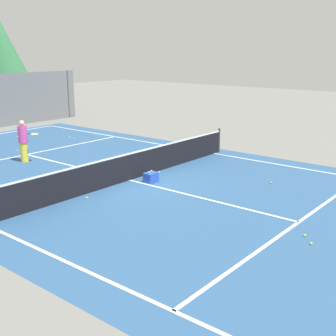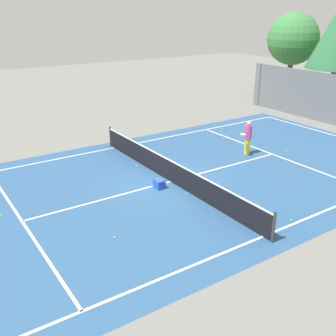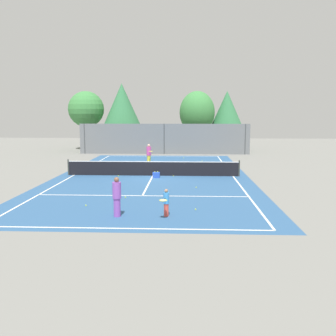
{
  "view_description": "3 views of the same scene",
  "coord_description": "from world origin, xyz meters",
  "px_view_note": "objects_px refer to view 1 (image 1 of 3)",
  "views": [
    {
      "loc": [
        -11.02,
        -10.77,
        4.55
      ],
      "look_at": [
        0.31,
        -1.54,
        0.65
      ],
      "focal_mm": 47.45,
      "sensor_mm": 36.0,
      "label": 1
    },
    {
      "loc": [
        13.35,
        -9.04,
        7.07
      ],
      "look_at": [
        1.16,
        -0.91,
        1.23
      ],
      "focal_mm": 42.9,
      "sensor_mm": 36.0,
      "label": 2
    },
    {
      "loc": [
        2.19,
        -25.3,
        4.23
      ],
      "look_at": [
        1.12,
        -1.61,
        0.78
      ],
      "focal_mm": 39.87,
      "sensor_mm": 36.0,
      "label": 3
    }
  ],
  "objects_px": {
    "ball_crate": "(151,177)",
    "tennis_ball_2": "(17,151)",
    "tennis_ball_7": "(271,183)",
    "tennis_ball_1": "(74,139)",
    "tennis_ball_10": "(87,198)",
    "tennis_ball_13": "(70,137)",
    "tennis_ball_3": "(159,172)",
    "player_0": "(23,141)",
    "tennis_ball_5": "(17,137)",
    "tennis_ball_0": "(311,243)",
    "tennis_ball_6": "(183,149)",
    "tennis_ball_12": "(305,235)"
  },
  "relations": [
    {
      "from": "ball_crate",
      "to": "tennis_ball_2",
      "type": "xyz_separation_m",
      "value": [
        -0.15,
        8.13,
        -0.15
      ]
    },
    {
      "from": "tennis_ball_2",
      "to": "tennis_ball_7",
      "type": "distance_m",
      "value": 11.83
    },
    {
      "from": "tennis_ball_1",
      "to": "tennis_ball_10",
      "type": "xyz_separation_m",
      "value": [
        -6.0,
        -7.96,
        0.0
      ]
    },
    {
      "from": "tennis_ball_13",
      "to": "tennis_ball_3",
      "type": "bearing_deg",
      "value": -105.86
    },
    {
      "from": "player_0",
      "to": "ball_crate",
      "type": "distance_m",
      "value": 6.23
    },
    {
      "from": "tennis_ball_5",
      "to": "tennis_ball_7",
      "type": "height_order",
      "value": "same"
    },
    {
      "from": "tennis_ball_2",
      "to": "tennis_ball_13",
      "type": "bearing_deg",
      "value": 11.51
    },
    {
      "from": "tennis_ball_10",
      "to": "tennis_ball_13",
      "type": "height_order",
      "value": "same"
    },
    {
      "from": "tennis_ball_10",
      "to": "tennis_ball_7",
      "type": "bearing_deg",
      "value": -35.92
    },
    {
      "from": "tennis_ball_7",
      "to": "tennis_ball_13",
      "type": "distance_m",
      "value": 12.28
    },
    {
      "from": "tennis_ball_7",
      "to": "tennis_ball_3",
      "type": "bearing_deg",
      "value": 109.79
    },
    {
      "from": "tennis_ball_0",
      "to": "tennis_ball_7",
      "type": "height_order",
      "value": "same"
    },
    {
      "from": "tennis_ball_0",
      "to": "tennis_ball_3",
      "type": "distance_m",
      "value": 7.51
    },
    {
      "from": "tennis_ball_0",
      "to": "tennis_ball_5",
      "type": "xyz_separation_m",
      "value": [
        3.26,
        17.58,
        0.0
      ]
    },
    {
      "from": "tennis_ball_3",
      "to": "tennis_ball_5",
      "type": "relative_size",
      "value": 1.0
    },
    {
      "from": "ball_crate",
      "to": "tennis_ball_1",
      "type": "xyz_separation_m",
      "value": [
        3.36,
        8.35,
        -0.15
      ]
    },
    {
      "from": "player_0",
      "to": "tennis_ball_1",
      "type": "bearing_deg",
      "value": 26.98
    },
    {
      "from": "tennis_ball_5",
      "to": "tennis_ball_10",
      "type": "distance_m",
      "value": 11.62
    },
    {
      "from": "tennis_ball_0",
      "to": "tennis_ball_6",
      "type": "xyz_separation_m",
      "value": [
        6.5,
        8.82,
        0.0
      ]
    },
    {
      "from": "player_0",
      "to": "tennis_ball_2",
      "type": "xyz_separation_m",
      "value": [
        0.93,
        2.04,
        -0.87
      ]
    },
    {
      "from": "ball_crate",
      "to": "tennis_ball_7",
      "type": "xyz_separation_m",
      "value": [
        2.57,
        -3.38,
        -0.15
      ]
    },
    {
      "from": "tennis_ball_1",
      "to": "tennis_ball_7",
      "type": "distance_m",
      "value": 11.76
    },
    {
      "from": "ball_crate",
      "to": "tennis_ball_13",
      "type": "xyz_separation_m",
      "value": [
        3.49,
        8.87,
        -0.15
      ]
    },
    {
      "from": "ball_crate",
      "to": "tennis_ball_7",
      "type": "relative_size",
      "value": 7.07
    },
    {
      "from": "tennis_ball_1",
      "to": "tennis_ball_3",
      "type": "height_order",
      "value": "same"
    },
    {
      "from": "tennis_ball_12",
      "to": "tennis_ball_1",
      "type": "bearing_deg",
      "value": 72.86
    },
    {
      "from": "tennis_ball_5",
      "to": "tennis_ball_12",
      "type": "bearing_deg",
      "value": -99.49
    },
    {
      "from": "tennis_ball_0",
      "to": "tennis_ball_1",
      "type": "height_order",
      "value": "same"
    },
    {
      "from": "player_0",
      "to": "tennis_ball_0",
      "type": "bearing_deg",
      "value": -91.8
    },
    {
      "from": "tennis_ball_3",
      "to": "tennis_ball_12",
      "type": "xyz_separation_m",
      "value": [
        -2.24,
        -6.73,
        0.0
      ]
    },
    {
      "from": "player_0",
      "to": "tennis_ball_0",
      "type": "relative_size",
      "value": 26.6
    },
    {
      "from": "ball_crate",
      "to": "tennis_ball_5",
      "type": "bearing_deg",
      "value": 80.9
    },
    {
      "from": "player_0",
      "to": "tennis_ball_5",
      "type": "bearing_deg",
      "value": 60.43
    },
    {
      "from": "tennis_ball_2",
      "to": "tennis_ball_3",
      "type": "bearing_deg",
      "value": -80.28
    },
    {
      "from": "tennis_ball_6",
      "to": "tennis_ball_0",
      "type": "bearing_deg",
      "value": -126.39
    },
    {
      "from": "player_0",
      "to": "tennis_ball_7",
      "type": "distance_m",
      "value": 10.19
    },
    {
      "from": "tennis_ball_3",
      "to": "tennis_ball_13",
      "type": "xyz_separation_m",
      "value": [
        2.35,
        8.27,
        0.0
      ]
    },
    {
      "from": "player_0",
      "to": "tennis_ball_6",
      "type": "relative_size",
      "value": 26.6
    },
    {
      "from": "tennis_ball_3",
      "to": "tennis_ball_13",
      "type": "relative_size",
      "value": 1.0
    },
    {
      "from": "ball_crate",
      "to": "tennis_ball_12",
      "type": "distance_m",
      "value": 6.23
    },
    {
      "from": "tennis_ball_12",
      "to": "tennis_ball_5",
      "type": "bearing_deg",
      "value": 80.51
    },
    {
      "from": "tennis_ball_10",
      "to": "tennis_ball_12",
      "type": "height_order",
      "value": "same"
    },
    {
      "from": "player_0",
      "to": "tennis_ball_2",
      "type": "bearing_deg",
      "value": 65.48
    },
    {
      "from": "tennis_ball_3",
      "to": "tennis_ball_10",
      "type": "bearing_deg",
      "value": -176.82
    },
    {
      "from": "tennis_ball_0",
      "to": "tennis_ball_5",
      "type": "height_order",
      "value": "same"
    },
    {
      "from": "tennis_ball_5",
      "to": "tennis_ball_10",
      "type": "xyz_separation_m",
      "value": [
        -4.42,
        -10.75,
        0.0
      ]
    },
    {
      "from": "player_0",
      "to": "tennis_ball_5",
      "type": "xyz_separation_m",
      "value": [
        2.86,
        5.05,
        -0.87
      ]
    },
    {
      "from": "ball_crate",
      "to": "tennis_ball_3",
      "type": "relative_size",
      "value": 7.07
    },
    {
      "from": "tennis_ball_1",
      "to": "tennis_ball_6",
      "type": "xyz_separation_m",
      "value": [
        1.66,
        -5.97,
        0.0
      ]
    },
    {
      "from": "player_0",
      "to": "tennis_ball_10",
      "type": "bearing_deg",
      "value": -105.25
    }
  ]
}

